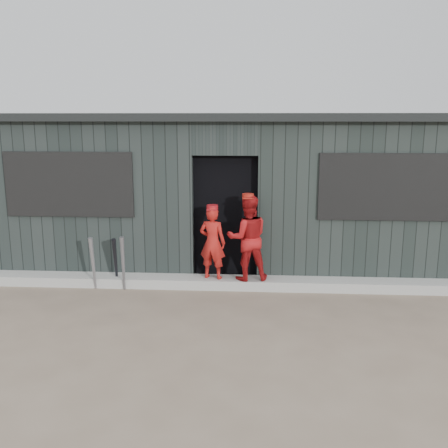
# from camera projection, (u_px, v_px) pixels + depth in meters

# --- Properties ---
(ground) EXTENTS (80.00, 80.00, 0.00)m
(ground) POSITION_uv_depth(u_px,v_px,m) (214.00, 338.00, 5.89)
(ground) COLOR brown
(ground) RESTS_ON ground
(curb) EXTENTS (8.00, 0.36, 0.15)m
(curb) POSITION_uv_depth(u_px,v_px,m) (224.00, 283.00, 7.65)
(curb) COLOR #9F9F9A
(curb) RESTS_ON ground
(bat_left) EXTENTS (0.09, 0.24, 0.84)m
(bat_left) POSITION_uv_depth(u_px,v_px,m) (93.00, 264.00, 7.45)
(bat_left) COLOR gray
(bat_left) RESTS_ON ground
(bat_mid) EXTENTS (0.10, 0.19, 0.85)m
(bat_mid) POSITION_uv_depth(u_px,v_px,m) (123.00, 264.00, 7.42)
(bat_mid) COLOR slate
(bat_mid) RESTS_ON ground
(bat_right) EXTENTS (0.12, 0.31, 0.79)m
(bat_right) POSITION_uv_depth(u_px,v_px,m) (116.00, 262.00, 7.60)
(bat_right) COLOR black
(bat_right) RESTS_ON ground
(player_red_left) EXTENTS (0.46, 0.36, 1.11)m
(player_red_left) POSITION_uv_depth(u_px,v_px,m) (212.00, 243.00, 7.53)
(player_red_left) COLOR #B31A16
(player_red_left) RESTS_ON curb
(player_red_right) EXTENTS (0.70, 0.59, 1.29)m
(player_red_right) POSITION_uv_depth(u_px,v_px,m) (248.00, 238.00, 7.46)
(player_red_right) COLOR #A61415
(player_red_right) RESTS_ON curb
(player_grey_back) EXTENTS (0.67, 0.52, 1.21)m
(player_grey_back) POSITION_uv_depth(u_px,v_px,m) (238.00, 240.00, 8.14)
(player_grey_back) COLOR silver
(player_grey_back) RESTS_ON ground
(dugout) EXTENTS (8.30, 3.30, 2.62)m
(dugout) POSITION_uv_depth(u_px,v_px,m) (230.00, 189.00, 9.05)
(dugout) COLOR black
(dugout) RESTS_ON ground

